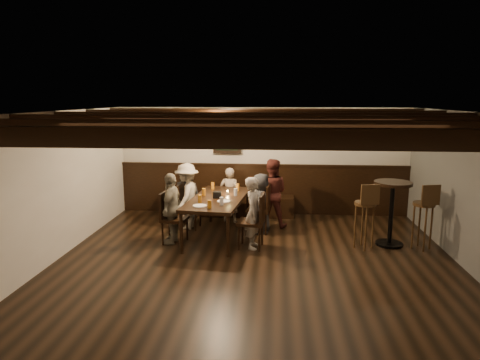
# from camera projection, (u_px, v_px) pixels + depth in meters

# --- Properties ---
(room) EXTENTS (7.00, 7.00, 7.00)m
(room) POSITION_uv_depth(u_px,v_px,m) (246.00, 177.00, 8.45)
(room) COLOR black
(room) RESTS_ON ground
(dining_table) EXTENTS (1.13, 2.15, 0.77)m
(dining_table) POSITION_uv_depth(u_px,v_px,m) (218.00, 201.00, 8.01)
(dining_table) COLOR black
(dining_table) RESTS_ON floor
(chair_left_near) EXTENTS (0.45, 0.45, 0.90)m
(chair_left_near) POSITION_uv_depth(u_px,v_px,m) (189.00, 215.00, 8.66)
(chair_left_near) COLOR black
(chair_left_near) RESTS_ON floor
(chair_left_far) EXTENTS (0.47, 0.47, 0.94)m
(chair_left_far) POSITION_uv_depth(u_px,v_px,m) (174.00, 227.00, 7.79)
(chair_left_far) COLOR black
(chair_left_far) RESTS_ON floor
(chair_right_near) EXTENTS (0.47, 0.47, 0.95)m
(chair_right_near) POSITION_uv_depth(u_px,v_px,m) (259.00, 218.00, 8.39)
(chair_right_near) COLOR black
(chair_right_near) RESTS_ON floor
(chair_right_far) EXTENTS (0.49, 0.49, 0.97)m
(chair_right_far) POSITION_uv_depth(u_px,v_px,m) (252.00, 231.00, 7.52)
(chair_right_far) COLOR black
(chair_right_far) RESTS_ON floor
(person_bench_left) EXTENTS (0.62, 0.44, 1.19)m
(person_bench_left) POSITION_uv_depth(u_px,v_px,m) (187.00, 194.00, 9.06)
(person_bench_left) COLOR #292A2C
(person_bench_left) RESTS_ON floor
(person_bench_centre) EXTENTS (0.46, 0.32, 1.18)m
(person_bench_centre) POSITION_uv_depth(u_px,v_px,m) (230.00, 195.00, 9.04)
(person_bench_centre) COLOR gray
(person_bench_centre) RESTS_ON floor
(person_bench_right) EXTENTS (0.73, 0.60, 1.40)m
(person_bench_right) POSITION_uv_depth(u_px,v_px,m) (271.00, 193.00, 8.71)
(person_bench_right) COLOR #56231D
(person_bench_right) RESTS_ON floor
(person_left_near) EXTENTS (0.58, 0.91, 1.33)m
(person_left_near) POSITION_uv_depth(u_px,v_px,m) (187.00, 196.00, 8.59)
(person_left_near) COLOR #AAA190
(person_left_near) RESTS_ON floor
(person_left_far) EXTENTS (0.39, 0.79, 1.29)m
(person_left_far) POSITION_uv_depth(u_px,v_px,m) (172.00, 208.00, 7.72)
(person_left_far) COLOR gray
(person_left_far) RESTS_ON floor
(person_right_near) EXTENTS (0.43, 0.61, 1.18)m
(person_right_near) POSITION_uv_depth(u_px,v_px,m) (261.00, 203.00, 8.33)
(person_right_near) COLOR #29292B
(person_right_near) RESTS_ON floor
(person_right_far) EXTENTS (0.35, 0.49, 1.27)m
(person_right_far) POSITION_uv_depth(u_px,v_px,m) (254.00, 213.00, 7.45)
(person_right_far) COLOR gray
(person_right_far) RESTS_ON floor
(pint_a) EXTENTS (0.07, 0.07, 0.14)m
(pint_a) POSITION_uv_depth(u_px,v_px,m) (213.00, 186.00, 8.71)
(pint_a) COLOR #BF7219
(pint_a) RESTS_ON dining_table
(pint_b) EXTENTS (0.07, 0.07, 0.14)m
(pint_b) POSITION_uv_depth(u_px,v_px,m) (238.00, 187.00, 8.56)
(pint_b) COLOR #BF7219
(pint_b) RESTS_ON dining_table
(pint_c) EXTENTS (0.07, 0.07, 0.14)m
(pint_c) POSITION_uv_depth(u_px,v_px,m) (204.00, 192.00, 8.13)
(pint_c) COLOR #BF7219
(pint_c) RESTS_ON dining_table
(pint_d) EXTENTS (0.07, 0.07, 0.14)m
(pint_d) POSITION_uv_depth(u_px,v_px,m) (236.00, 192.00, 8.12)
(pint_d) COLOR silver
(pint_d) RESTS_ON dining_table
(pint_e) EXTENTS (0.07, 0.07, 0.14)m
(pint_e) POSITION_uv_depth(u_px,v_px,m) (200.00, 199.00, 7.59)
(pint_e) COLOR #BF7219
(pint_e) RESTS_ON dining_table
(pint_f) EXTENTS (0.07, 0.07, 0.14)m
(pint_f) POSITION_uv_depth(u_px,v_px,m) (222.00, 201.00, 7.41)
(pint_f) COLOR silver
(pint_f) RESTS_ON dining_table
(pint_g) EXTENTS (0.07, 0.07, 0.14)m
(pint_g) POSITION_uv_depth(u_px,v_px,m) (209.00, 204.00, 7.20)
(pint_g) COLOR #BF7219
(pint_g) RESTS_ON dining_table
(plate_near) EXTENTS (0.24, 0.24, 0.01)m
(plate_near) POSITION_uv_depth(u_px,v_px,m) (200.00, 206.00, 7.35)
(plate_near) COLOR white
(plate_near) RESTS_ON dining_table
(plate_far) EXTENTS (0.24, 0.24, 0.01)m
(plate_far) POSITION_uv_depth(u_px,v_px,m) (224.00, 201.00, 7.67)
(plate_far) COLOR white
(plate_far) RESTS_ON dining_table
(condiment_caddy) EXTENTS (0.15, 0.10, 0.12)m
(condiment_caddy) POSITION_uv_depth(u_px,v_px,m) (217.00, 195.00, 7.94)
(condiment_caddy) COLOR black
(condiment_caddy) RESTS_ON dining_table
(candle) EXTENTS (0.05, 0.05, 0.05)m
(candle) POSITION_uv_depth(u_px,v_px,m) (228.00, 193.00, 8.26)
(candle) COLOR beige
(candle) RESTS_ON dining_table
(high_top_table) EXTENTS (0.65, 0.65, 1.16)m
(high_top_table) POSITION_uv_depth(u_px,v_px,m) (392.00, 204.00, 7.56)
(high_top_table) COLOR black
(high_top_table) RESTS_ON floor
(bar_stool_left) EXTENTS (0.39, 0.41, 1.18)m
(bar_stool_left) POSITION_uv_depth(u_px,v_px,m) (364.00, 224.00, 7.46)
(bar_stool_left) COLOR #3B2612
(bar_stool_left) RESTS_ON floor
(bar_stool_right) EXTENTS (0.39, 0.41, 1.18)m
(bar_stool_right) POSITION_uv_depth(u_px,v_px,m) (422.00, 225.00, 7.42)
(bar_stool_right) COLOR #3B2612
(bar_stool_right) RESTS_ON floor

